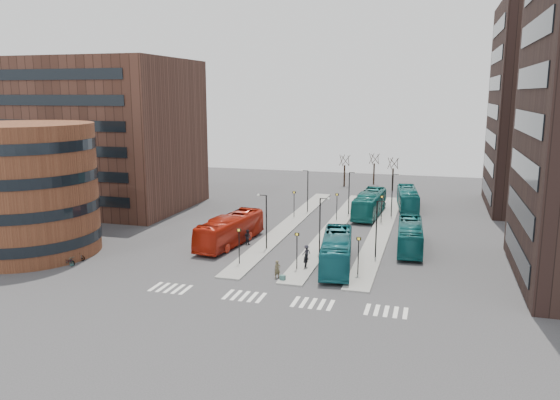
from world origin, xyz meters
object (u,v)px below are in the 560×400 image
(teal_bus_a, at_px, (337,251))
(commuter_a, at_px, (248,237))
(traveller, at_px, (277,269))
(teal_bus_b, at_px, (370,204))
(bicycle_far, at_px, (67,262))
(commuter_c, at_px, (306,252))
(bicycle_near, at_px, (70,261))
(commuter_b, at_px, (306,261))
(teal_bus_c, at_px, (410,236))
(red_bus, at_px, (230,230))
(suitcase, at_px, (283,278))
(teal_bus_d, at_px, (408,198))
(bicycle_mid, at_px, (77,257))

(teal_bus_a, bearing_deg, commuter_a, 146.30)
(traveller, bearing_deg, teal_bus_b, 39.30)
(teal_bus_b, bearing_deg, bicycle_far, -127.18)
(commuter_c, height_order, bicycle_near, commuter_c)
(teal_bus_b, relative_size, commuter_b, 7.32)
(commuter_b, height_order, bicycle_far, commuter_b)
(traveller, xyz_separation_m, bicycle_far, (-21.41, -2.23, -0.44))
(traveller, bearing_deg, teal_bus_a, 5.10)
(teal_bus_c, bearing_deg, traveller, -133.69)
(red_bus, bearing_deg, suitcase, -41.79)
(suitcase, relative_size, commuter_b, 0.34)
(teal_bus_d, bearing_deg, bicycle_near, -136.78)
(suitcase, distance_m, red_bus, 14.00)
(teal_bus_d, bearing_deg, commuter_a, -130.18)
(commuter_c, bearing_deg, bicycle_mid, -33.51)
(bicycle_near, bearing_deg, commuter_b, -60.18)
(teal_bus_c, relative_size, commuter_c, 7.20)
(red_bus, height_order, teal_bus_d, red_bus)
(traveller, xyz_separation_m, commuter_c, (1.27, 6.51, -0.09))
(commuter_b, distance_m, bicycle_mid, 23.72)
(suitcase, bearing_deg, teal_bus_a, 73.11)
(bicycle_mid, bearing_deg, teal_bus_d, -56.51)
(teal_bus_b, xyz_separation_m, commuter_b, (-3.12, -25.79, -0.88))
(traveller, relative_size, commuter_c, 1.12)
(commuter_a, height_order, commuter_c, commuter_a)
(teal_bus_a, distance_m, bicycle_near, 27.02)
(commuter_b, bearing_deg, commuter_c, 24.01)
(teal_bus_c, height_order, bicycle_far, teal_bus_c)
(traveller, relative_size, bicycle_near, 1.09)
(teal_bus_a, height_order, teal_bus_d, teal_bus_a)
(bicycle_near, bearing_deg, suitcase, -69.72)
(teal_bus_d, distance_m, commuter_b, 33.21)
(red_bus, xyz_separation_m, bicycle_near, (-12.94, -11.59, -1.29))
(commuter_b, bearing_deg, teal_bus_b, 4.84)
(teal_bus_b, bearing_deg, teal_bus_c, -64.93)
(suitcase, xyz_separation_m, bicycle_mid, (-22.13, 0.10, 0.17))
(commuter_c, distance_m, bicycle_near, 24.19)
(commuter_b, height_order, bicycle_mid, commuter_b)
(teal_bus_a, bearing_deg, commuter_b, -158.23)
(commuter_a, distance_m, bicycle_far, 19.46)
(bicycle_far, bearing_deg, bicycle_near, -0.22)
(commuter_a, relative_size, bicycle_near, 1.09)
(suitcase, height_order, commuter_b, commuter_b)
(suitcase, height_order, teal_bus_c, teal_bus_c)
(teal_bus_a, height_order, teal_bus_c, teal_bus_a)
(suitcase, relative_size, teal_bus_c, 0.05)
(commuter_c, bearing_deg, bicycle_far, -29.90)
(suitcase, relative_size, bicycle_near, 0.37)
(red_bus, xyz_separation_m, bicycle_far, (-12.94, -11.96, -1.28))
(teal_bus_c, bearing_deg, bicycle_far, -157.69)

